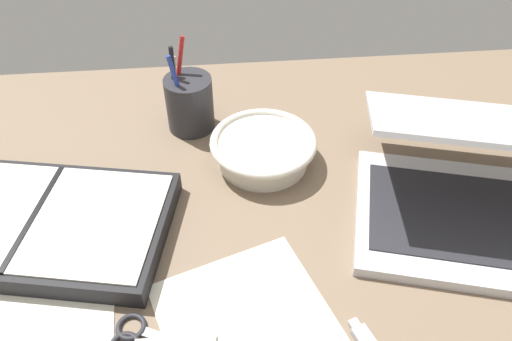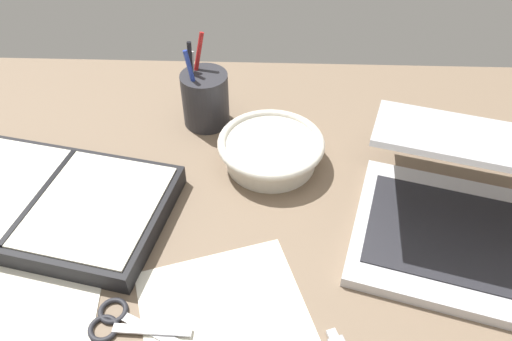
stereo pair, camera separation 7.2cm
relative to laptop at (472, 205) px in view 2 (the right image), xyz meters
The scene contains 7 objects.
desk_top 31.68cm from the laptop, behind, with size 140.00×100.00×2.00cm, color #75604C.
laptop is the anchor object (origin of this frame).
bowl 32.27cm from the laptop, 154.08° to the left, with size 17.97×17.97×5.09cm.
pen_cup 48.36cm from the laptop, 148.40° to the left, with size 8.53×8.53×16.71cm.
planner 63.72cm from the laptop, behind, with size 41.71×29.65×3.82cm.
scissors 50.94cm from the laptop, 159.96° to the right, with size 13.16×7.30×0.80cm.
paper_sheet_beside_planner 63.13cm from the laptop, 168.03° to the right, with size 20.48×26.27×0.16cm, color silver.
Camera 2 is at (1.79, -46.92, 59.30)cm, focal length 35.00 mm.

